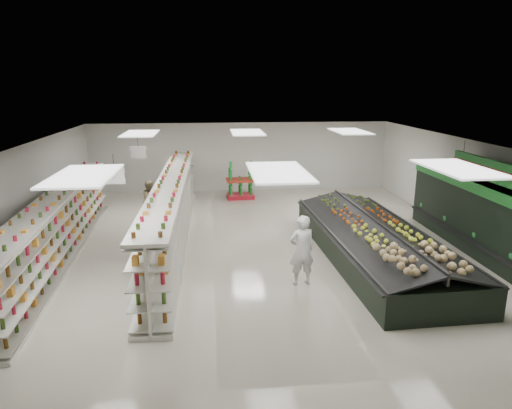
{
  "coord_description": "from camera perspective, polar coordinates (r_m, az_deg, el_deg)",
  "views": [
    {
      "loc": [
        -1.42,
        -13.38,
        4.98
      ],
      "look_at": [
        -0.06,
        0.14,
        1.35
      ],
      "focal_mm": 32.0,
      "sensor_mm": 36.0,
      "label": 1
    }
  ],
  "objects": [
    {
      "name": "ceiling",
      "position": [
        13.57,
        0.3,
        7.42
      ],
      "size": [
        14.0,
        16.0,
        0.02
      ],
      "primitive_type": "cube",
      "color": "white",
      "rests_on": "wall_back"
    },
    {
      "name": "produce_wall_case",
      "position": [
        14.78,
        27.05,
        -1.37
      ],
      "size": [
        0.93,
        8.0,
        2.2
      ],
      "color": "black",
      "rests_on": "floor"
    },
    {
      "name": "shopper_main",
      "position": [
        11.56,
        5.73,
        -5.71
      ],
      "size": [
        0.74,
        0.55,
        1.83
      ],
      "primitive_type": "imported",
      "rotation": [
        0.0,
        0.0,
        3.32
      ],
      "color": "silver",
      "rests_on": "floor"
    },
    {
      "name": "aisle_sign_far",
      "position": [
        15.72,
        -14.49,
        6.34
      ],
      "size": [
        0.52,
        0.06,
        0.75
      ],
      "color": "white",
      "rests_on": "ceiling"
    },
    {
      "name": "floor",
      "position": [
        14.35,
        0.28,
        -5.35
      ],
      "size": [
        16.0,
        16.0,
        0.0
      ],
      "primitive_type": "plane",
      "color": "beige",
      "rests_on": "ground"
    },
    {
      "name": "gondola_left",
      "position": [
        14.39,
        -23.32,
        -2.88
      ],
      "size": [
        1.39,
        10.99,
        1.9
      ],
      "rotation": [
        0.0,
        0.0,
        0.05
      ],
      "color": "silver",
      "rests_on": "floor"
    },
    {
      "name": "shopper_background",
      "position": [
        17.4,
        -13.03,
        0.52
      ],
      "size": [
        0.79,
        0.86,
        1.51
      ],
      "primitive_type": "imported",
      "rotation": [
        0.0,
        0.0,
        0.97
      ],
      "color": "#A18263",
      "rests_on": "floor"
    },
    {
      "name": "wall_back",
      "position": [
        21.69,
        -1.95,
        5.98
      ],
      "size": [
        14.0,
        0.02,
        3.2
      ],
      "primitive_type": "cube",
      "color": "silver",
      "rests_on": "floor"
    },
    {
      "name": "gondola_center",
      "position": [
        14.75,
        -10.35,
        -1.18
      ],
      "size": [
        0.97,
        11.84,
        2.05
      ],
      "rotation": [
        0.0,
        0.0,
        -0.01
      ],
      "color": "silver",
      "rests_on": "floor"
    },
    {
      "name": "wall_left",
      "position": [
        14.89,
        -27.59,
        0.1
      ],
      "size": [
        0.02,
        16.0,
        3.2
      ],
      "primitive_type": "cube",
      "color": "silver",
      "rests_on": "floor"
    },
    {
      "name": "hortifruti_banner",
      "position": [
        14.33,
        26.75,
        4.0
      ],
      "size": [
        0.12,
        3.2,
        0.95
      ],
      "color": "#1F7528",
      "rests_on": "ceiling"
    },
    {
      "name": "produce_island",
      "position": [
        13.73,
        14.64,
        -4.44
      ],
      "size": [
        3.12,
        7.95,
        1.17
      ],
      "rotation": [
        0.0,
        0.0,
        0.03
      ],
      "color": "black",
      "rests_on": "floor"
    },
    {
      "name": "wall_front",
      "position": [
        6.51,
        8.06,
        -16.46
      ],
      "size": [
        14.0,
        0.02,
        3.2
      ],
      "primitive_type": "cube",
      "color": "silver",
      "rests_on": "floor"
    },
    {
      "name": "soda_endcap",
      "position": [
        20.19,
        -1.97,
        2.89
      ],
      "size": [
        1.27,
        0.9,
        1.57
      ],
      "rotation": [
        0.0,
        0.0,
        0.05
      ],
      "color": "maroon",
      "rests_on": "floor"
    },
    {
      "name": "wall_right",
      "position": [
        16.17,
        25.8,
        1.38
      ],
      "size": [
        0.02,
        16.0,
        3.2
      ],
      "primitive_type": "cube",
      "color": "silver",
      "rests_on": "floor"
    },
    {
      "name": "aisle_sign_near",
      "position": [
        11.84,
        -17.27,
        3.43
      ],
      "size": [
        0.52,
        0.06,
        0.75
      ],
      "color": "white",
      "rests_on": "ceiling"
    }
  ]
}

